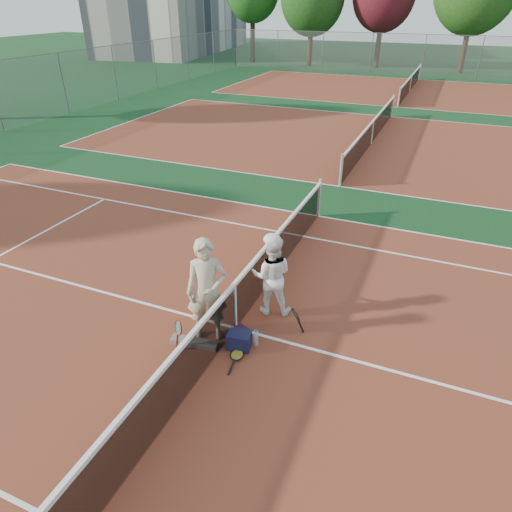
{
  "coord_description": "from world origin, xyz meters",
  "views": [
    {
      "loc": [
        2.99,
        -6.08,
        5.4
      ],
      "look_at": [
        0.0,
        0.98,
        1.05
      ],
      "focal_mm": 32.0,
      "sensor_mm": 36.0,
      "label": 1
    }
  ],
  "objects_px": {
    "racket_red": "(179,335)",
    "racket_black_held": "(296,322)",
    "racket_spare": "(237,355)",
    "water_bottle": "(256,338)",
    "player_a": "(207,291)",
    "net_main": "(235,306)",
    "sports_bag_navy": "(239,341)",
    "sports_bag_purple": "(242,334)",
    "player_b": "(272,276)"
  },
  "relations": [
    {
      "from": "player_b",
      "to": "racket_spare",
      "type": "height_order",
      "value": "player_b"
    },
    {
      "from": "player_b",
      "to": "racket_spare",
      "type": "relative_size",
      "value": 2.71
    },
    {
      "from": "sports_bag_navy",
      "to": "water_bottle",
      "type": "height_order",
      "value": "sports_bag_navy"
    },
    {
      "from": "racket_spare",
      "to": "water_bottle",
      "type": "xyz_separation_m",
      "value": [
        0.18,
        0.41,
        0.11
      ]
    },
    {
      "from": "net_main",
      "to": "player_a",
      "type": "height_order",
      "value": "player_a"
    },
    {
      "from": "water_bottle",
      "to": "net_main",
      "type": "bearing_deg",
      "value": 152.16
    },
    {
      "from": "net_main",
      "to": "racket_spare",
      "type": "xyz_separation_m",
      "value": [
        0.35,
        -0.69,
        -0.47
      ]
    },
    {
      "from": "racket_red",
      "to": "water_bottle",
      "type": "bearing_deg",
      "value": -30.81
    },
    {
      "from": "water_bottle",
      "to": "player_b",
      "type": "bearing_deg",
      "value": 96.93
    },
    {
      "from": "racket_black_held",
      "to": "player_a",
      "type": "bearing_deg",
      "value": -19.24
    },
    {
      "from": "racket_red",
      "to": "sports_bag_navy",
      "type": "xyz_separation_m",
      "value": [
        0.95,
        0.42,
        -0.14
      ]
    },
    {
      "from": "player_b",
      "to": "sports_bag_navy",
      "type": "xyz_separation_m",
      "value": [
        -0.11,
        -1.25,
        -0.65
      ]
    },
    {
      "from": "racket_red",
      "to": "water_bottle",
      "type": "distance_m",
      "value": 1.35
    },
    {
      "from": "player_a",
      "to": "racket_spare",
      "type": "height_order",
      "value": "player_a"
    },
    {
      "from": "player_a",
      "to": "sports_bag_purple",
      "type": "xyz_separation_m",
      "value": [
        0.6,
        0.13,
        -0.86
      ]
    },
    {
      "from": "racket_red",
      "to": "water_bottle",
      "type": "relative_size",
      "value": 1.99
    },
    {
      "from": "racket_red",
      "to": "racket_spare",
      "type": "xyz_separation_m",
      "value": [
        1.01,
        0.2,
        -0.26
      ]
    },
    {
      "from": "sports_bag_navy",
      "to": "player_b",
      "type": "bearing_deg",
      "value": 84.89
    },
    {
      "from": "racket_spare",
      "to": "racket_black_held",
      "type": "bearing_deg",
      "value": -44.21
    },
    {
      "from": "racket_spare",
      "to": "sports_bag_navy",
      "type": "height_order",
      "value": "sports_bag_navy"
    },
    {
      "from": "player_b",
      "to": "player_a",
      "type": "bearing_deg",
      "value": 39.89
    },
    {
      "from": "racket_black_held",
      "to": "racket_spare",
      "type": "height_order",
      "value": "racket_black_held"
    },
    {
      "from": "net_main",
      "to": "water_bottle",
      "type": "bearing_deg",
      "value": -27.84
    },
    {
      "from": "sports_bag_navy",
      "to": "sports_bag_purple",
      "type": "distance_m",
      "value": 0.23
    },
    {
      "from": "racket_red",
      "to": "racket_black_held",
      "type": "relative_size",
      "value": 1.05
    },
    {
      "from": "net_main",
      "to": "racket_black_held",
      "type": "relative_size",
      "value": 19.29
    },
    {
      "from": "player_a",
      "to": "water_bottle",
      "type": "relative_size",
      "value": 6.56
    },
    {
      "from": "sports_bag_navy",
      "to": "water_bottle",
      "type": "relative_size",
      "value": 1.35
    },
    {
      "from": "racket_black_held",
      "to": "racket_spare",
      "type": "relative_size",
      "value": 0.95
    },
    {
      "from": "racket_black_held",
      "to": "sports_bag_purple",
      "type": "bearing_deg",
      "value": -11.55
    },
    {
      "from": "net_main",
      "to": "sports_bag_purple",
      "type": "distance_m",
      "value": 0.52
    },
    {
      "from": "racket_spare",
      "to": "water_bottle",
      "type": "relative_size",
      "value": 2.0
    },
    {
      "from": "net_main",
      "to": "player_b",
      "type": "xyz_separation_m",
      "value": [
        0.4,
        0.78,
        0.3
      ]
    },
    {
      "from": "water_bottle",
      "to": "racket_spare",
      "type": "bearing_deg",
      "value": -113.56
    },
    {
      "from": "sports_bag_navy",
      "to": "net_main",
      "type": "bearing_deg",
      "value": 121.93
    },
    {
      "from": "net_main",
      "to": "sports_bag_navy",
      "type": "distance_m",
      "value": 0.65
    },
    {
      "from": "racket_spare",
      "to": "water_bottle",
      "type": "height_order",
      "value": "water_bottle"
    },
    {
      "from": "sports_bag_navy",
      "to": "water_bottle",
      "type": "bearing_deg",
      "value": 37.62
    },
    {
      "from": "net_main",
      "to": "sports_bag_navy",
      "type": "bearing_deg",
      "value": -58.07
    },
    {
      "from": "racket_red",
      "to": "sports_bag_navy",
      "type": "bearing_deg",
      "value": -33.88
    },
    {
      "from": "sports_bag_purple",
      "to": "player_b",
      "type": "bearing_deg",
      "value": 81.46
    },
    {
      "from": "player_b",
      "to": "water_bottle",
      "type": "relative_size",
      "value": 5.43
    },
    {
      "from": "player_b",
      "to": "racket_black_held",
      "type": "height_order",
      "value": "player_b"
    },
    {
      "from": "player_a",
      "to": "racket_spare",
      "type": "distance_m",
      "value": 1.22
    },
    {
      "from": "sports_bag_navy",
      "to": "racket_spare",
      "type": "bearing_deg",
      "value": -74.7
    },
    {
      "from": "net_main",
      "to": "sports_bag_purple",
      "type": "bearing_deg",
      "value": -44.33
    },
    {
      "from": "water_bottle",
      "to": "player_a",
      "type": "bearing_deg",
      "value": -174.25
    },
    {
      "from": "net_main",
      "to": "player_b",
      "type": "bearing_deg",
      "value": 62.8
    },
    {
      "from": "racket_red",
      "to": "racket_black_held",
      "type": "height_order",
      "value": "racket_red"
    },
    {
      "from": "net_main",
      "to": "water_bottle",
      "type": "distance_m",
      "value": 0.7
    }
  ]
}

